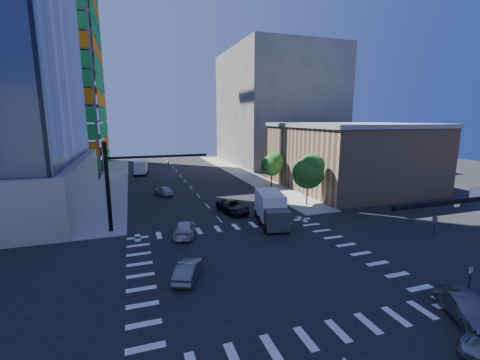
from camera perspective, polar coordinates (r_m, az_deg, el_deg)
name	(u,v)px	position (r m, az deg, el deg)	size (l,w,h in m)	color
ground	(259,264)	(26.40, 3.37, -14.64)	(160.00, 160.00, 0.00)	black
road_markings	(259,264)	(26.40, 3.37, -14.63)	(20.00, 20.00, 0.01)	silver
sidewalk_ne	(242,174)	(66.64, 0.39, 1.16)	(5.00, 60.00, 0.15)	gray
sidewalk_nw	(114,181)	(63.14, -21.57, -0.16)	(5.00, 60.00, 0.15)	gray
construction_building	(36,56)	(86.94, -32.48, 18.05)	(25.16, 34.50, 70.60)	gray
commercial_building	(350,156)	(56.00, 18.90, 4.12)	(20.50, 22.50, 10.60)	#9C7A5A
bg_building_ne	(276,108)	(85.09, 6.47, 12.63)	(24.00, 30.00, 28.00)	#5F5A55
signal_mast_nw	(123,178)	(34.05, -20.04, 0.30)	(10.20, 0.40, 9.00)	black
tree_south	(309,171)	(42.51, 12.21, 1.62)	(4.16, 4.16, 6.82)	#382316
tree_north	(273,164)	(53.25, 5.83, 2.89)	(3.54, 3.52, 5.78)	#382316
no_parking_sign	(470,279)	(25.71, 35.65, -14.14)	(0.30, 0.06, 2.20)	black
car_nb_right	(464,307)	(23.63, 35.05, -18.07)	(1.50, 4.29, 1.41)	#414146
car_nb_far	(233,207)	(39.38, -1.30, -4.74)	(2.49, 5.40, 1.50)	black
car_sb_near	(185,229)	(32.39, -9.81, -8.51)	(1.94, 4.76, 1.38)	#BABABA
car_sb_mid	(164,191)	(49.46, -13.40, -1.85)	(1.65, 4.11, 1.40)	#A9ADB1
car_sb_cross	(188,270)	(24.24, -9.25, -15.52)	(1.37, 3.93, 1.29)	#56565B
box_truck_near	(272,211)	(34.94, 5.67, -5.58)	(3.98, 6.83, 3.36)	black
box_truck_far	(141,168)	(68.79, -17.12, 2.03)	(3.08, 5.91, 2.97)	black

